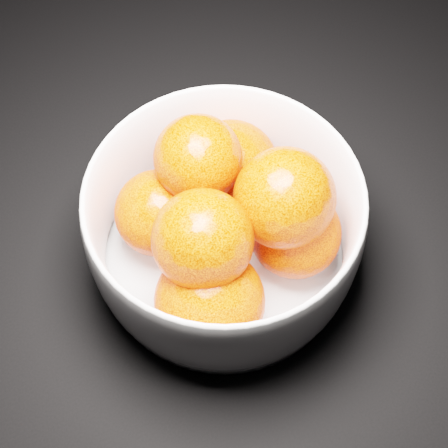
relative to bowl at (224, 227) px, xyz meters
name	(u,v)px	position (x,y,z in m)	size (l,w,h in m)	color
ground	(331,21)	(0.25, 0.25, -0.06)	(3.00, 3.00, 0.00)	black
bowl	(224,227)	(0.00, 0.00, 0.00)	(0.24, 0.24, 0.12)	silver
orange_pile	(227,219)	(0.00, 0.00, 0.02)	(0.18, 0.21, 0.14)	#FF3D0A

